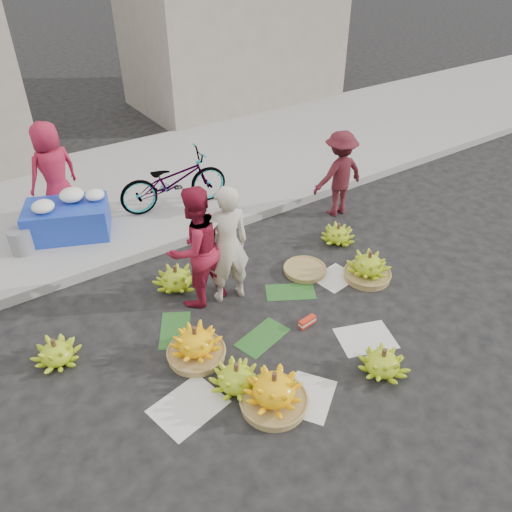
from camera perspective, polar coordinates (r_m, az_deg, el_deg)
ground at (r=6.15m, az=0.45°, el=-7.87°), size 80.00×80.00×0.00m
curb at (r=7.65m, az=-8.96°, el=1.87°), size 40.00×0.25×0.15m
sidewalk at (r=9.38m, az=-14.78°, el=7.48°), size 40.00×4.00×0.12m
newspaper_scatter at (r=5.70m, az=5.13°, el=-12.30°), size 3.20×1.80×0.00m
banana_leaves at (r=6.23m, az=-1.36°, el=-7.16°), size 2.00×1.00×0.00m
banana_bunch_0 at (r=5.67m, az=-6.92°, el=-10.00°), size 0.73×0.73×0.45m
banana_bunch_1 at (r=5.36m, az=-2.23°, el=-13.68°), size 0.65×0.65×0.34m
banana_bunch_2 at (r=5.17m, az=2.07°, el=-15.22°), size 0.77×0.77×0.46m
banana_bunch_3 at (r=5.68m, az=14.24°, el=-11.69°), size 0.60×0.60×0.33m
banana_bunch_4 at (r=6.95m, az=12.71°, el=-1.24°), size 0.64×0.64×0.44m
banana_bunch_5 at (r=7.67m, az=9.33°, el=2.50°), size 0.52×0.52×0.32m
banana_bunch_6 at (r=6.05m, az=-21.88°, el=-10.15°), size 0.55×0.55×0.32m
banana_bunch_7 at (r=6.71m, az=-9.13°, el=-2.54°), size 0.61×0.61×0.35m
basket_spare at (r=7.01m, az=5.59°, el=-1.60°), size 0.60×0.60×0.07m
incense_stack at (r=6.14m, az=5.88°, el=-7.47°), size 0.24×0.10×0.10m
vendor_cream at (r=6.11m, az=-3.36°, el=1.21°), size 0.64×0.47×1.60m
vendor_red at (r=6.09m, az=-6.95°, el=0.93°), size 0.87×0.72×1.60m
man_striped at (r=8.20m, az=9.48°, el=9.24°), size 0.94×0.57×1.41m
flower_table at (r=7.98m, az=-20.71°, el=4.14°), size 1.38×1.14×0.69m
grey_bucket at (r=7.85m, az=-25.29°, el=1.54°), size 0.32×0.32×0.36m
flower_vendor at (r=8.29m, az=-22.16°, el=8.86°), size 0.87×0.67×1.56m
bicycle at (r=8.25m, az=-9.42°, el=8.46°), size 0.90×1.85×0.93m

